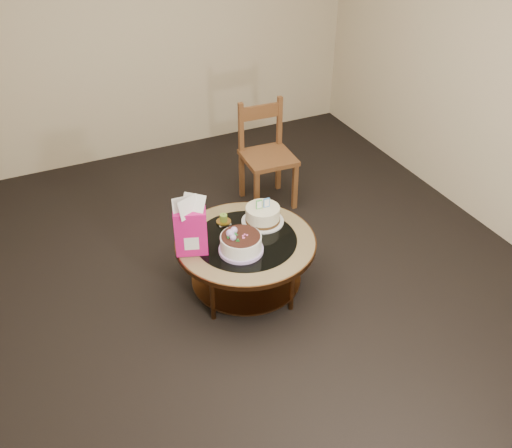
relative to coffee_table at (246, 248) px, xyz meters
name	(u,v)px	position (x,y,z in m)	size (l,w,h in m)	color
ground	(246,287)	(0.00, 0.00, -0.38)	(5.00, 5.00, 0.00)	black
room_walls	(244,97)	(0.00, 0.00, 1.16)	(4.52, 5.02, 2.61)	#C0B392
coffee_table	(246,248)	(0.00, 0.00, 0.00)	(1.02, 1.02, 0.46)	brown
decorated_cake	(241,244)	(-0.09, -0.11, 0.14)	(0.31, 0.31, 0.18)	#B799D8
cream_cake	(263,215)	(0.21, 0.15, 0.14)	(0.32, 0.32, 0.20)	silver
gift_bag	(190,226)	(-0.39, 0.03, 0.30)	(0.25, 0.21, 0.44)	#C8126B
pillar_candle	(224,220)	(-0.06, 0.26, 0.11)	(0.11, 0.11, 0.08)	#D4B857
dining_chair	(266,154)	(0.68, 1.06, 0.10)	(0.46, 0.46, 0.94)	brown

